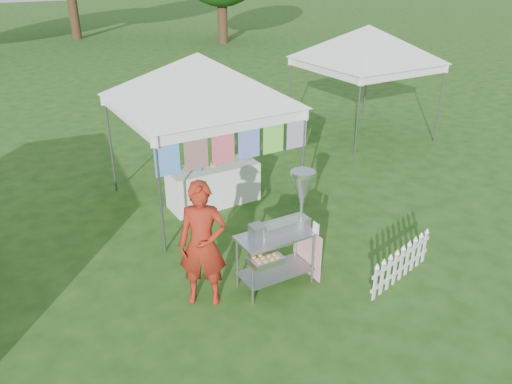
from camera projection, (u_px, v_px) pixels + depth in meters
ground at (304, 288)px, 7.58m from camera, size 120.00×120.00×0.00m
canopy_main at (198, 53)px, 9.02m from camera, size 4.24×4.24×3.45m
canopy_right at (369, 25)px, 12.73m from camera, size 4.24×4.24×3.45m
donut_cart at (287, 222)px, 7.31m from camera, size 1.28×0.85×1.77m
vendor at (203, 244)px, 6.94m from camera, size 0.82×0.75×1.88m
picket_fence at (401, 264)px, 7.67m from camera, size 1.58×0.41×0.56m
display_table at (214, 185)px, 10.04m from camera, size 1.80×0.70×0.81m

